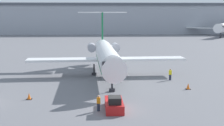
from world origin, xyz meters
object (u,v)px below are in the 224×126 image
Objects in this scene: worker_by_wing at (170,74)px; traffic_cone_left at (29,96)px; pushback_tug at (114,104)px; traffic_cone_right at (188,86)px; worker_near_tug at (99,103)px; airplane_main at (107,55)px.

worker_by_wing is 21.56m from traffic_cone_left.
traffic_cone_right is at bearing 38.71° from pushback_tug.
worker_near_tug reaches higher than traffic_cone_left.
worker_by_wing is (9.57, -3.80, -2.49)m from airplane_main.
traffic_cone_left is (-19.28, -9.62, -0.57)m from worker_by_wing.
worker_near_tug is (-1.65, -0.35, 0.30)m from pushback_tug.
traffic_cone_left is at bearing 155.28° from pushback_tug.
airplane_main is at bearing 138.09° from traffic_cone_right.
worker_by_wing is (9.41, 14.17, 0.34)m from pushback_tug.
pushback_tug is 13.44m from traffic_cone_right.
traffic_cone_right is at bearing -79.37° from worker_by_wing.
worker_near_tug is (-1.49, -18.32, -2.53)m from airplane_main.
worker_by_wing reaches higher than traffic_cone_left.
worker_by_wing is (11.06, 14.52, 0.04)m from worker_near_tug.
worker_near_tug is 18.25m from worker_by_wing.
pushback_tug is 2.48× the size of worker_by_wing.
traffic_cone_right is (10.65, -9.56, -3.03)m from airplane_main.
worker_near_tug reaches higher than pushback_tug.
pushback_tug is 17.01m from worker_by_wing.
pushback_tug is at bearing -89.49° from airplane_main.
worker_by_wing is at bearing -21.65° from airplane_main.
airplane_main reaches higher than worker_by_wing.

